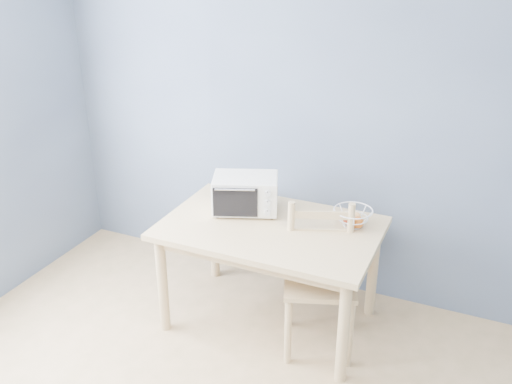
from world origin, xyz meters
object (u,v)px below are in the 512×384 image
at_px(toaster_oven, 243,193).
at_px(dining_chair, 319,281).
at_px(fruit_basket, 353,217).
at_px(dining_table, 270,239).

xyz_separation_m(toaster_oven, dining_chair, (0.62, -0.19, -0.42)).
height_order(toaster_oven, fruit_basket, toaster_oven).
distance_m(dining_table, fruit_basket, 0.56).
bearing_deg(toaster_oven, dining_chair, -38.53).
xyz_separation_m(dining_table, dining_chair, (0.37, -0.07, -0.18)).
distance_m(fruit_basket, dining_chair, 0.46).
xyz_separation_m(dining_table, fruit_basket, (0.49, 0.22, 0.16)).
xyz_separation_m(fruit_basket, dining_chair, (-0.12, -0.29, -0.34)).
height_order(dining_table, toaster_oven, toaster_oven).
xyz_separation_m(toaster_oven, fruit_basket, (0.74, 0.09, -0.07)).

